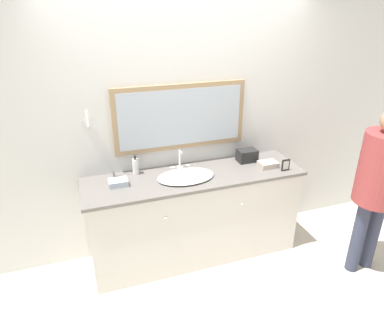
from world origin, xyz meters
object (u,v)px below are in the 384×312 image
soap_bottle (135,166)px  sink_basin (186,176)px  appliance_box (247,156)px  picture_frame (286,165)px  person (380,177)px

soap_bottle → sink_basin: bearing=-28.1°
appliance_box → picture_frame: appliance_box is taller
sink_basin → picture_frame: 0.97m
person → soap_bottle: bearing=155.2°
picture_frame → person: person is taller
appliance_box → person: (0.86, -0.84, 0.02)m
appliance_box → picture_frame: (0.25, -0.32, -0.00)m
soap_bottle → picture_frame: (1.38, -0.39, -0.02)m
appliance_box → sink_basin: bearing=-168.1°
soap_bottle → appliance_box: (1.13, -0.08, -0.02)m
picture_frame → person: size_ratio=0.07×
appliance_box → person: person is taller
person → appliance_box: bearing=135.7°
sink_basin → soap_bottle: bearing=151.9°
person → sink_basin: bearing=156.2°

